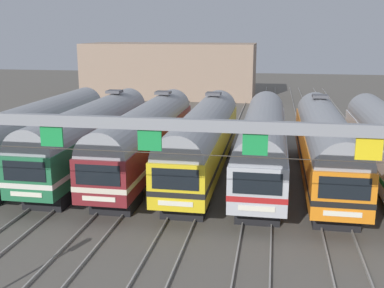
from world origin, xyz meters
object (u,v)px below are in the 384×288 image
(catenary_gantry, at_px, (150,146))
(commuter_train_orange, at_px, (325,143))
(commuter_train_green, at_px, (91,134))
(commuter_train_maroon, at_px, (146,136))
(commuter_train_silver, at_px, (39,132))
(commuter_train_stainless, at_px, (263,140))
(commuter_train_yellow, at_px, (203,138))

(catenary_gantry, bearing_deg, commuter_train_orange, 60.20)
(commuter_train_green, relative_size, commuter_train_maroon, 1.00)
(commuter_train_silver, height_order, commuter_train_orange, commuter_train_orange)
(commuter_train_stainless, height_order, commuter_train_orange, commuter_train_orange)
(commuter_train_green, distance_m, commuter_train_orange, 15.46)
(commuter_train_yellow, distance_m, commuter_train_stainless, 3.87)
(commuter_train_orange, bearing_deg, commuter_train_maroon, 180.00)
(commuter_train_yellow, xyz_separation_m, commuter_train_orange, (7.73, 0.00, 0.00))
(commuter_train_silver, height_order, commuter_train_green, commuter_train_green)
(catenary_gantry, bearing_deg, commuter_train_maroon, 105.98)
(commuter_train_green, distance_m, commuter_train_maroon, 3.87)
(commuter_train_silver, distance_m, commuter_train_yellow, 11.60)
(commuter_train_silver, relative_size, catenary_gantry, 0.64)
(commuter_train_green, height_order, commuter_train_stainless, commuter_train_green)
(commuter_train_silver, distance_m, commuter_train_green, 3.87)
(commuter_train_yellow, bearing_deg, commuter_train_stainless, -0.06)
(commuter_train_green, relative_size, commuter_train_stainless, 1.00)
(commuter_train_maroon, relative_size, catenary_gantry, 0.64)
(catenary_gantry, bearing_deg, commuter_train_silver, 130.67)
(commuter_train_silver, bearing_deg, commuter_train_maroon, 0.03)
(commuter_train_stainless, distance_m, commuter_train_orange, 3.87)
(catenary_gantry, bearing_deg, commuter_train_green, 119.80)
(commuter_train_orange, xyz_separation_m, catenary_gantry, (-7.73, -13.50, 2.72))
(commuter_train_silver, bearing_deg, commuter_train_yellow, 0.02)
(commuter_train_maroon, relative_size, commuter_train_orange, 1.00)
(commuter_train_maroon, relative_size, commuter_train_yellow, 1.00)
(commuter_train_green, xyz_separation_m, commuter_train_maroon, (3.87, 0.00, 0.00))
(commuter_train_stainless, bearing_deg, commuter_train_maroon, 179.97)
(commuter_train_green, bearing_deg, commuter_train_orange, 0.00)
(commuter_train_silver, distance_m, commuter_train_orange, 19.33)
(commuter_train_maroon, height_order, commuter_train_stainless, commuter_train_maroon)
(commuter_train_green, relative_size, catenary_gantry, 0.64)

